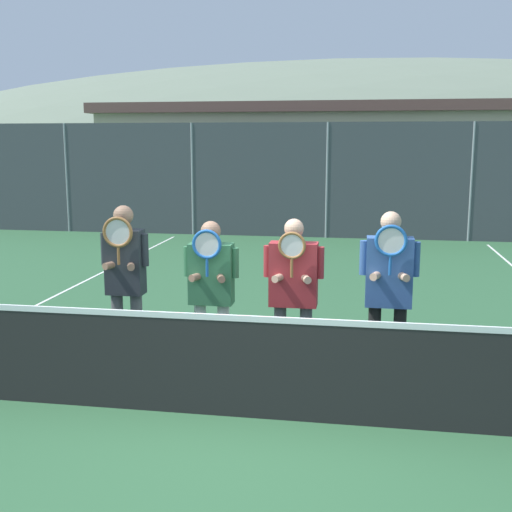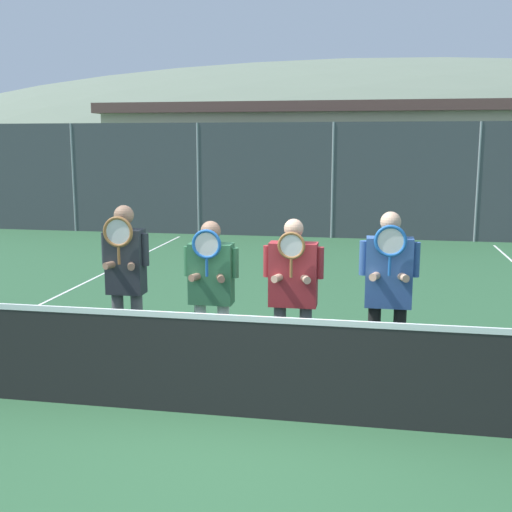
% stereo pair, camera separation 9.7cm
% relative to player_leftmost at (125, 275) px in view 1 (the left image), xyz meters
% --- Properties ---
extents(ground_plane, '(120.00, 120.00, 0.00)m').
position_rel_player_leftmost_xyz_m(ground_plane, '(1.57, -0.96, -1.11)').
color(ground_plane, '#2D5B38').
extents(hill_distant, '(90.53, 50.29, 17.60)m').
position_rel_player_leftmost_xyz_m(hill_distant, '(1.57, 48.97, -1.11)').
color(hill_distant, slate).
rests_on(hill_distant, ground_plane).
extents(clubhouse_building, '(17.32, 5.50, 3.90)m').
position_rel_player_leftmost_xyz_m(clubhouse_building, '(1.29, 18.20, 0.86)').
color(clubhouse_building, beige).
rests_on(clubhouse_building, ground_plane).
extents(fence_back, '(22.12, 0.06, 3.05)m').
position_rel_player_leftmost_xyz_m(fence_back, '(1.57, 10.60, 0.41)').
color(fence_back, gray).
rests_on(fence_back, ground_plane).
extents(tennis_net, '(10.94, 0.09, 1.09)m').
position_rel_player_leftmost_xyz_m(tennis_net, '(1.57, -0.96, -0.60)').
color(tennis_net, gray).
rests_on(tennis_net, ground_plane).
extents(court_line_left_sideline, '(0.05, 16.00, 0.01)m').
position_rel_player_leftmost_xyz_m(court_line_left_sideline, '(-2.50, 2.04, -1.11)').
color(court_line_left_sideline, white).
rests_on(court_line_left_sideline, ground_plane).
extents(player_leftmost, '(0.54, 0.34, 1.88)m').
position_rel_player_leftmost_xyz_m(player_leftmost, '(0.00, 0.00, 0.00)').
color(player_leftmost, '#56565B').
rests_on(player_leftmost, ground_plane).
extents(player_center_left, '(0.60, 0.34, 1.72)m').
position_rel_player_leftmost_xyz_m(player_center_left, '(0.96, 0.02, -0.08)').
color(player_center_left, white).
rests_on(player_center_left, ground_plane).
extents(player_center_right, '(0.63, 0.34, 1.77)m').
position_rel_player_leftmost_xyz_m(player_center_right, '(1.85, -0.01, -0.06)').
color(player_center_right, '#56565B').
rests_on(player_center_right, ground_plane).
extents(player_rightmost, '(0.60, 0.34, 1.87)m').
position_rel_player_leftmost_xyz_m(player_rightmost, '(2.82, -0.04, -0.00)').
color(player_rightmost, black).
rests_on(player_rightmost, ground_plane).
extents(car_far_left, '(4.60, 1.95, 1.77)m').
position_rel_player_leftmost_xyz_m(car_far_left, '(-4.39, 13.66, -0.21)').
color(car_far_left, black).
rests_on(car_far_left, ground_plane).
extents(car_left_of_center, '(4.49, 1.94, 1.75)m').
position_rel_player_leftmost_xyz_m(car_left_of_center, '(0.83, 13.41, -0.21)').
color(car_left_of_center, black).
rests_on(car_left_of_center, ground_plane).
extents(car_center, '(4.66, 1.93, 1.80)m').
position_rel_player_leftmost_xyz_m(car_center, '(6.08, 13.37, -0.19)').
color(car_center, '#285638').
rests_on(car_center, ground_plane).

